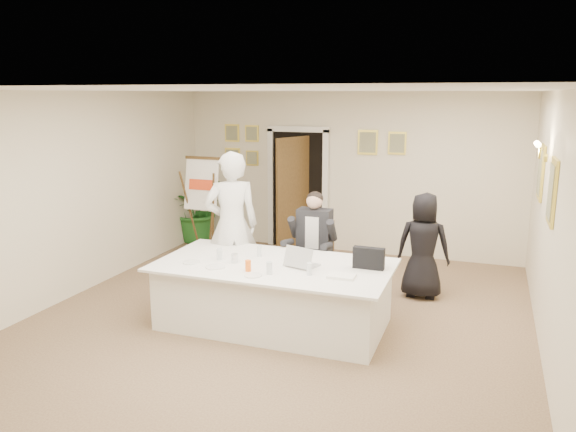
# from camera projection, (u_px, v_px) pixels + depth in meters

# --- Properties ---
(floor) EXTENTS (7.00, 7.00, 0.00)m
(floor) POSITION_uv_depth(u_px,v_px,m) (275.00, 323.00, 6.89)
(floor) COLOR brown
(floor) RESTS_ON ground
(ceiling) EXTENTS (6.00, 7.00, 0.02)m
(ceiling) POSITION_uv_depth(u_px,v_px,m) (274.00, 90.00, 6.30)
(ceiling) COLOR white
(ceiling) RESTS_ON wall_back
(wall_back) EXTENTS (6.00, 0.10, 2.80)m
(wall_back) POSITION_uv_depth(u_px,v_px,m) (347.00, 173.00, 9.81)
(wall_back) COLOR beige
(wall_back) RESTS_ON floor
(wall_front) EXTENTS (6.00, 0.10, 2.80)m
(wall_front) POSITION_uv_depth(u_px,v_px,m) (65.00, 324.00, 3.38)
(wall_front) COLOR beige
(wall_front) RESTS_ON floor
(wall_left) EXTENTS (0.10, 7.00, 2.80)m
(wall_left) POSITION_uv_depth(u_px,v_px,m) (69.00, 196.00, 7.59)
(wall_left) COLOR beige
(wall_left) RESTS_ON floor
(wall_right) EXTENTS (0.10, 7.00, 2.80)m
(wall_right) POSITION_uv_depth(u_px,v_px,m) (555.00, 233.00, 5.59)
(wall_right) COLOR beige
(wall_right) RESTS_ON floor
(doorway) EXTENTS (1.14, 0.86, 2.20)m
(doorway) POSITION_uv_depth(u_px,v_px,m) (296.00, 192.00, 10.01)
(doorway) COLOR black
(doorway) RESTS_ON floor
(pictures_back_wall) EXTENTS (3.40, 0.06, 0.80)m
(pictures_back_wall) POSITION_uv_depth(u_px,v_px,m) (304.00, 146.00, 9.95)
(pictures_back_wall) COLOR #EAD44F
(pictures_back_wall) RESTS_ON wall_back
(pictures_right_wall) EXTENTS (0.06, 2.20, 0.80)m
(pictures_right_wall) POSITION_uv_depth(u_px,v_px,m) (545.00, 181.00, 6.63)
(pictures_right_wall) COLOR #EAD44F
(pictures_right_wall) RESTS_ON wall_right
(wall_sconce) EXTENTS (0.20, 0.30, 0.24)m
(wall_sconce) POSITION_uv_depth(u_px,v_px,m) (542.00, 151.00, 6.58)
(wall_sconce) COLOR gold
(wall_sconce) RESTS_ON wall_right
(conference_table) EXTENTS (2.80, 1.49, 0.78)m
(conference_table) POSITION_uv_depth(u_px,v_px,m) (274.00, 294.00, 6.77)
(conference_table) COLOR silver
(conference_table) RESTS_ON floor
(seated_man) EXTENTS (0.66, 0.70, 1.48)m
(seated_man) POSITION_uv_depth(u_px,v_px,m) (313.00, 243.00, 7.73)
(seated_man) COLOR black
(seated_man) RESTS_ON floor
(flip_chart) EXTENTS (0.60, 0.38, 1.71)m
(flip_chart) POSITION_uv_depth(u_px,v_px,m) (205.00, 213.00, 9.45)
(flip_chart) COLOR #392712
(flip_chart) RESTS_ON floor
(standing_man) EXTENTS (0.88, 0.80, 2.02)m
(standing_man) POSITION_uv_depth(u_px,v_px,m) (232.00, 225.00, 7.61)
(standing_man) COLOR silver
(standing_man) RESTS_ON floor
(standing_woman) EXTENTS (0.72, 0.47, 1.46)m
(standing_woman) POSITION_uv_depth(u_px,v_px,m) (423.00, 246.00, 7.65)
(standing_woman) COLOR black
(standing_woman) RESTS_ON floor
(potted_palm) EXTENTS (1.39, 1.31, 1.23)m
(potted_palm) POSITION_uv_depth(u_px,v_px,m) (199.00, 209.00, 10.63)
(potted_palm) COLOR #216422
(potted_palm) RESTS_ON floor
(laptop) EXTENTS (0.46, 0.47, 0.28)m
(laptop) POSITION_uv_depth(u_px,v_px,m) (302.00, 254.00, 6.58)
(laptop) COLOR #B7BABC
(laptop) RESTS_ON conference_table
(laptop_bag) EXTENTS (0.36, 0.10, 0.25)m
(laptop_bag) POSITION_uv_depth(u_px,v_px,m) (369.00, 258.00, 6.47)
(laptop_bag) COLOR black
(laptop_bag) RESTS_ON conference_table
(paper_stack) EXTENTS (0.30, 0.21, 0.03)m
(paper_stack) POSITION_uv_depth(u_px,v_px,m) (342.00, 276.00, 6.18)
(paper_stack) COLOR white
(paper_stack) RESTS_ON conference_table
(plate_left) EXTENTS (0.27, 0.27, 0.01)m
(plate_left) POSITION_uv_depth(u_px,v_px,m) (192.00, 262.00, 6.72)
(plate_left) COLOR white
(plate_left) RESTS_ON conference_table
(plate_mid) EXTENTS (0.29, 0.29, 0.01)m
(plate_mid) POSITION_uv_depth(u_px,v_px,m) (215.00, 267.00, 6.54)
(plate_mid) COLOR white
(plate_mid) RESTS_ON conference_table
(plate_near) EXTENTS (0.24, 0.24, 0.01)m
(plate_near) POSITION_uv_depth(u_px,v_px,m) (253.00, 275.00, 6.23)
(plate_near) COLOR white
(plate_near) RESTS_ON conference_table
(glass_a) EXTENTS (0.08, 0.08, 0.14)m
(glass_a) POSITION_uv_depth(u_px,v_px,m) (219.00, 254.00, 6.83)
(glass_a) COLOR silver
(glass_a) RESTS_ON conference_table
(glass_b) EXTENTS (0.07, 0.07, 0.14)m
(glass_b) POSITION_uv_depth(u_px,v_px,m) (269.00, 268.00, 6.29)
(glass_b) COLOR silver
(glass_b) RESTS_ON conference_table
(glass_c) EXTENTS (0.06, 0.06, 0.14)m
(glass_c) POSITION_uv_depth(u_px,v_px,m) (309.00, 269.00, 6.25)
(glass_c) COLOR silver
(glass_c) RESTS_ON conference_table
(glass_d) EXTENTS (0.06, 0.06, 0.14)m
(glass_d) POSITION_uv_depth(u_px,v_px,m) (259.00, 251.00, 6.98)
(glass_d) COLOR silver
(glass_d) RESTS_ON conference_table
(oj_glass) EXTENTS (0.07, 0.07, 0.13)m
(oj_glass) POSITION_uv_depth(u_px,v_px,m) (248.00, 266.00, 6.39)
(oj_glass) COLOR orange
(oj_glass) RESTS_ON conference_table
(steel_jug) EXTENTS (0.10, 0.10, 0.11)m
(steel_jug) POSITION_uv_depth(u_px,v_px,m) (235.00, 258.00, 6.72)
(steel_jug) COLOR silver
(steel_jug) RESTS_ON conference_table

